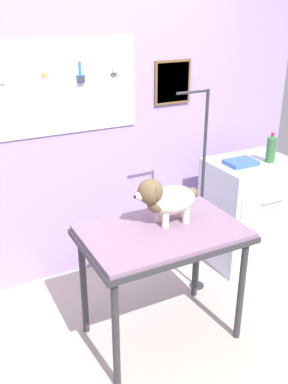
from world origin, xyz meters
TOP-DOWN VIEW (x-y plane):
  - ground at (0.00, 0.00)m, footprint 4.40×4.00m
  - rear_wall_panel at (0.00, 1.28)m, footprint 4.00×0.11m
  - grooming_table at (0.15, 0.25)m, footprint 1.00×0.64m
  - grooming_arm at (0.66, 0.59)m, footprint 0.30×0.11m
  - dog at (0.20, 0.31)m, footprint 0.44×0.21m
  - cabinet_right at (1.28, 0.77)m, footprint 0.68×0.54m
  - soda_bottle at (1.39, 0.69)m, footprint 0.08×0.08m
  - supply_tray at (1.14, 0.75)m, footprint 0.24×0.18m

SIDE VIEW (x-z plane):
  - ground at x=0.00m, z-range -0.04..0.00m
  - cabinet_right at x=1.28m, z-range 0.00..0.90m
  - grooming_table at x=0.15m, z-range 0.32..1.13m
  - grooming_arm at x=0.66m, z-range -0.05..1.51m
  - supply_tray at x=1.14m, z-range 0.90..0.94m
  - dog at x=0.20m, z-range 0.82..1.13m
  - soda_bottle at x=1.39m, z-range 0.89..1.13m
  - rear_wall_panel at x=0.00m, z-range 0.01..2.31m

